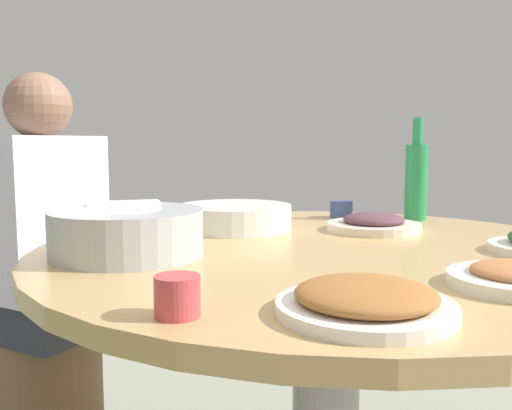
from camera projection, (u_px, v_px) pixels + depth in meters
The scene contains 10 objects.
round_dining_table at pixel (327, 312), 1.23m from camera, with size 1.26×1.26×0.78m.
rice_bowl at pixel (127, 232), 1.11m from camera, with size 0.30×0.30×0.10m.
soup_bowl at pixel (235, 218), 1.45m from camera, with size 0.32×0.30×0.06m.
dish_stirfry at pixel (366, 300), 0.73m from camera, with size 0.24×0.24×0.05m.
dish_eggplant at pixel (374, 224), 1.43m from camera, with size 0.24×0.24×0.05m.
green_bottle at pixel (416, 179), 1.62m from camera, with size 0.06×0.06×0.30m.
tea_cup_near at pixel (177, 296), 0.72m from camera, with size 0.06×0.06×0.05m, color #CF454C.
tea_cup_far at pixel (341, 209), 1.68m from camera, with size 0.07×0.07×0.05m, color #3B4D8F.
stool_for_diner_left at pixel (51, 400), 1.69m from camera, with size 0.31×0.31×0.44m, color brown.
diner_left at pixel (43, 226), 1.63m from camera, with size 0.41×0.42×0.76m.
Camera 1 is at (-0.95, -0.74, 1.00)m, focal length 39.07 mm.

